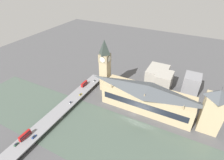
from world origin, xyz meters
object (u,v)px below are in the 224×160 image
(parliament_hall, at_px, (147,98))
(clock_tower, at_px, (105,65))
(road_bridge, at_px, (56,114))
(car_northbound_tail, at_px, (16,144))
(victoria_tower, at_px, (213,110))
(car_southbound_tail, at_px, (81,94))
(car_northbound_lead, at_px, (95,81))
(double_decker_bus_lead, at_px, (84,84))
(car_northbound_mid, at_px, (71,102))
(double_decker_bus_mid, at_px, (25,135))
(car_southbound_mid, at_px, (34,137))

(parliament_hall, xyz_separation_m, clock_tower, (11.87, 57.55, 19.87))
(road_bridge, distance_m, car_northbound_tail, 44.61)
(victoria_tower, distance_m, road_bridge, 151.72)
(car_southbound_tail, bearing_deg, car_northbound_lead, 1.88)
(double_decker_bus_lead, xyz_separation_m, car_northbound_mid, (-35.22, -6.09, -1.91))
(double_decker_bus_mid, distance_m, car_northbound_lead, 105.79)
(double_decker_bus_lead, relative_size, car_northbound_lead, 2.88)
(clock_tower, height_order, car_northbound_lead, clock_tower)
(car_northbound_lead, xyz_separation_m, car_northbound_tail, (-114.70, 6.59, -0.03))
(car_southbound_tail, bearing_deg, double_decker_bus_mid, 174.39)
(car_northbound_mid, relative_size, car_southbound_tail, 1.11)
(clock_tower, height_order, car_southbound_tail, clock_tower)
(parliament_hall, bearing_deg, car_northbound_tail, 140.55)
(clock_tower, relative_size, car_northbound_tail, 16.12)
(road_bridge, xyz_separation_m, car_northbound_mid, (20.41, -2.92, 1.61))
(double_decker_bus_lead, distance_m, car_northbound_lead, 15.98)
(victoria_tower, height_order, car_southbound_tail, victoria_tower)
(car_northbound_mid, height_order, car_southbound_mid, car_northbound_mid)
(double_decker_bus_mid, relative_size, car_northbound_tail, 2.90)
(parliament_hall, bearing_deg, car_southbound_mid, 139.31)
(parliament_hall, relative_size, car_southbound_mid, 22.01)
(road_bridge, xyz_separation_m, double_decker_bus_mid, (-35.33, 3.11, 3.69))
(parliament_hall, xyz_separation_m, car_northbound_mid, (-35.18, 75.76, -9.57))
(car_northbound_lead, bearing_deg, parliament_hall, -100.97)
(car_northbound_lead, bearing_deg, clock_tower, -98.80)
(road_bridge, relative_size, car_northbound_tail, 40.92)
(clock_tower, bearing_deg, car_northbound_mid, 158.84)
(road_bridge, xyz_separation_m, car_northbound_lead, (70.27, -2.96, 1.61))
(clock_tower, height_order, car_southbound_mid, clock_tower)
(car_northbound_mid, bearing_deg, car_northbound_tail, 174.24)
(clock_tower, relative_size, road_bridge, 0.39)
(double_decker_bus_lead, bearing_deg, victoria_tower, -89.99)
(car_northbound_lead, relative_size, car_northbound_tail, 0.96)
(parliament_hall, height_order, road_bridge, parliament_hall)
(double_decker_bus_lead, height_order, car_northbound_mid, double_decker_bus_lead)
(clock_tower, distance_m, double_decker_bus_lead, 38.57)
(double_decker_bus_lead, relative_size, double_decker_bus_mid, 0.95)
(double_decker_bus_lead, distance_m, car_southbound_mid, 87.73)
(car_southbound_mid, bearing_deg, car_northbound_lead, 0.32)
(road_bridge, height_order, car_northbound_mid, car_northbound_mid)
(car_northbound_mid, distance_m, car_southbound_tail, 17.08)
(clock_tower, bearing_deg, car_southbound_mid, 169.94)
(car_southbound_mid, bearing_deg, parliament_hall, -40.69)
(car_northbound_tail, bearing_deg, parliament_hall, -39.45)
(road_bridge, xyz_separation_m, car_northbound_tail, (-44.43, 3.63, 1.58))
(parliament_hall, relative_size, car_northbound_tail, 23.65)
(parliament_hall, height_order, car_northbound_tail, parliament_hall)
(parliament_hall, xyz_separation_m, car_northbound_lead, (14.68, 75.72, -9.57))
(clock_tower, distance_m, double_decker_bus_mid, 109.08)
(parliament_hall, height_order, car_southbound_tail, parliament_hall)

